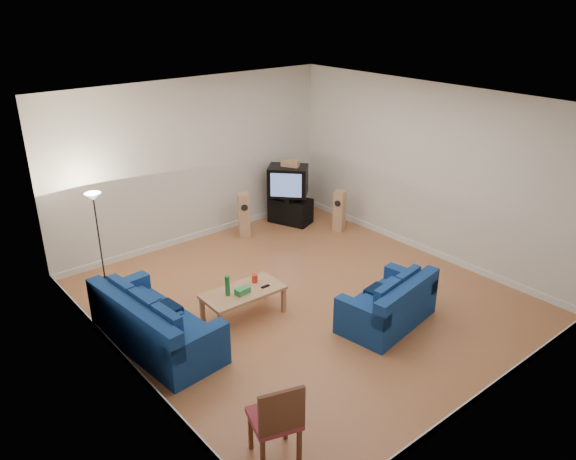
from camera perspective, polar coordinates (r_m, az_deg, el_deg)
room at (r=8.60m, az=1.70°, el=1.90°), size 6.01×6.51×3.21m
sofa_three_seat at (r=8.20m, az=-13.51°, el=-9.66°), size 1.12×2.21×0.82m
sofa_loveseat at (r=8.63m, az=10.28°, el=-7.68°), size 1.65×1.08×0.77m
coffee_table at (r=8.64m, az=-4.57°, el=-6.48°), size 1.27×0.66×0.46m
bottle at (r=8.44m, az=-6.17°, el=-5.65°), size 0.09×0.09×0.32m
tissue_box at (r=8.51m, az=-4.64°, el=-6.16°), size 0.24×0.15×0.09m
red_canister at (r=8.80m, az=-3.40°, el=-4.93°), size 0.10×0.10×0.13m
remote at (r=8.69m, az=-2.31°, el=-5.74°), size 0.15×0.05×0.02m
tv_stand at (r=12.14m, az=0.25°, el=2.00°), size 0.77×1.00×0.54m
av_receiver at (r=11.99m, az=0.09°, el=3.35°), size 0.36×0.44×0.10m
television at (r=11.88m, az=-0.01°, el=5.02°), size 0.98×1.00×0.62m
centre_speaker at (r=11.78m, az=0.22°, el=6.77°), size 0.31×0.40×0.13m
speaker_left at (r=11.40m, az=-4.50°, el=1.51°), size 0.32×0.34×0.92m
speaker_right at (r=11.71m, az=5.24°, el=1.96°), size 0.32×0.30×0.87m
floor_lamp at (r=9.81m, az=-19.04°, el=2.02°), size 0.28×0.28×1.61m
dining_chair at (r=6.14m, az=-1.15°, el=-18.61°), size 0.63×0.63×1.04m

